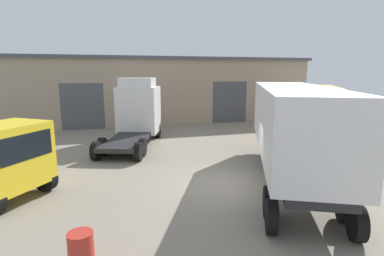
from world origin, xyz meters
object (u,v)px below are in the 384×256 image
container_trailer_red (292,121)px  box_truck_grey (314,109)px  oil_drum (81,251)px  tractor_unit_white (137,112)px

container_trailer_red → box_truck_grey: bearing=-17.8°
container_trailer_red → box_truck_grey: 9.42m
box_truck_grey → oil_drum: 17.77m
tractor_unit_white → box_truck_grey: tractor_unit_white is taller
tractor_unit_white → oil_drum: bearing=-171.9°
tractor_unit_white → container_trailer_red: 10.49m
box_truck_grey → tractor_unit_white: bearing=111.9°
tractor_unit_white → container_trailer_red: size_ratio=0.67×
tractor_unit_white → box_truck_grey: (11.69, -2.25, 0.09)m
tractor_unit_white → container_trailer_red: (5.22, -9.08, 0.59)m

